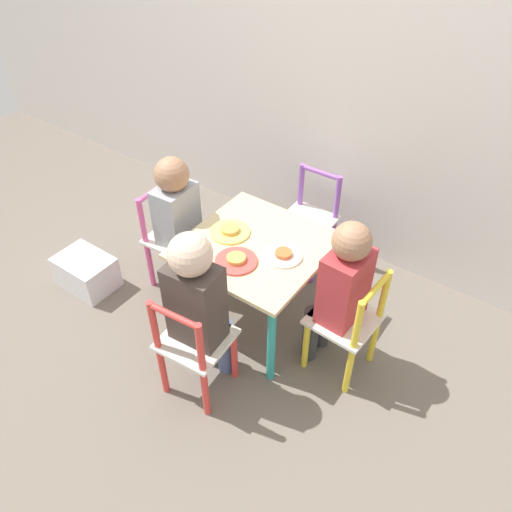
{
  "coord_description": "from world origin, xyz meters",
  "views": [
    {
      "loc": [
        0.97,
        -1.37,
        1.82
      ],
      "look_at": [
        0.0,
        0.0,
        0.38
      ],
      "focal_mm": 35.0,
      "sensor_mm": 36.0,
      "label": 1
    }
  ],
  "objects_px": {
    "chair_purple": "(309,222)",
    "child_left": "(180,215)",
    "chair_pink": "(173,239)",
    "storage_bin": "(87,272)",
    "child_front": "(198,300)",
    "chair_red": "(193,347)",
    "kids_table": "(256,255)",
    "plate_right": "(283,255)",
    "plate_front": "(236,260)",
    "chair_yellow": "(348,325)",
    "plate_left": "(230,231)",
    "child_right": "(340,286)"
  },
  "relations": [
    {
      "from": "child_right",
      "to": "chair_pink",
      "type": "bearing_deg",
      "value": -86.57
    },
    {
      "from": "chair_purple",
      "to": "child_left",
      "type": "relative_size",
      "value": 0.73
    },
    {
      "from": "chair_pink",
      "to": "plate_front",
      "type": "xyz_separation_m",
      "value": [
        0.49,
        -0.12,
        0.19
      ]
    },
    {
      "from": "storage_bin",
      "to": "plate_right",
      "type": "bearing_deg",
      "value": 18.79
    },
    {
      "from": "kids_table",
      "to": "child_front",
      "type": "xyz_separation_m",
      "value": [
        0.04,
        -0.43,
        0.09
      ]
    },
    {
      "from": "child_front",
      "to": "plate_left",
      "type": "height_order",
      "value": "child_front"
    },
    {
      "from": "chair_yellow",
      "to": "storage_bin",
      "type": "bearing_deg",
      "value": -73.77
    },
    {
      "from": "kids_table",
      "to": "plate_front",
      "type": "height_order",
      "value": "plate_front"
    },
    {
      "from": "chair_red",
      "to": "plate_left",
      "type": "xyz_separation_m",
      "value": [
        -0.18,
        0.49,
        0.19
      ]
    },
    {
      "from": "child_front",
      "to": "chair_red",
      "type": "bearing_deg",
      "value": 90.0
    },
    {
      "from": "child_right",
      "to": "storage_bin",
      "type": "bearing_deg",
      "value": -73.0
    },
    {
      "from": "chair_yellow",
      "to": "plate_left",
      "type": "distance_m",
      "value": 0.66
    },
    {
      "from": "child_left",
      "to": "child_front",
      "type": "xyz_separation_m",
      "value": [
        0.46,
        -0.4,
        0.03
      ]
    },
    {
      "from": "chair_red",
      "to": "plate_left",
      "type": "distance_m",
      "value": 0.55
    },
    {
      "from": "chair_pink",
      "to": "plate_right",
      "type": "relative_size",
      "value": 3.33
    },
    {
      "from": "chair_yellow",
      "to": "plate_front",
      "type": "distance_m",
      "value": 0.53
    },
    {
      "from": "chair_pink",
      "to": "chair_red",
      "type": "xyz_separation_m",
      "value": [
        0.53,
        -0.46,
        0.0
      ]
    },
    {
      "from": "child_left",
      "to": "plate_left",
      "type": "relative_size",
      "value": 4.05
    },
    {
      "from": "child_left",
      "to": "storage_bin",
      "type": "height_order",
      "value": "child_left"
    },
    {
      "from": "plate_front",
      "to": "chair_yellow",
      "type": "bearing_deg",
      "value": 13.28
    },
    {
      "from": "child_left",
      "to": "plate_front",
      "type": "relative_size",
      "value": 4.08
    },
    {
      "from": "chair_pink",
      "to": "plate_right",
      "type": "bearing_deg",
      "value": -90.72
    },
    {
      "from": "plate_left",
      "to": "storage_bin",
      "type": "xyz_separation_m",
      "value": [
        -0.69,
        -0.33,
        -0.37
      ]
    },
    {
      "from": "child_left",
      "to": "child_front",
      "type": "bearing_deg",
      "value": -134.31
    },
    {
      "from": "chair_pink",
      "to": "plate_front",
      "type": "bearing_deg",
      "value": -106.52
    },
    {
      "from": "kids_table",
      "to": "child_front",
      "type": "bearing_deg",
      "value": -85.18
    },
    {
      "from": "kids_table",
      "to": "chair_red",
      "type": "distance_m",
      "value": 0.5
    },
    {
      "from": "chair_pink",
      "to": "storage_bin",
      "type": "xyz_separation_m",
      "value": [
        -0.35,
        -0.31,
        -0.18
      ]
    },
    {
      "from": "chair_pink",
      "to": "child_left",
      "type": "xyz_separation_m",
      "value": [
        0.06,
        0.0,
        0.18
      ]
    },
    {
      "from": "plate_front",
      "to": "plate_right",
      "type": "distance_m",
      "value": 0.2
    },
    {
      "from": "chair_purple",
      "to": "plate_right",
      "type": "distance_m",
      "value": 0.54
    },
    {
      "from": "chair_purple",
      "to": "storage_bin",
      "type": "relative_size",
      "value": 1.87
    },
    {
      "from": "child_right",
      "to": "plate_front",
      "type": "relative_size",
      "value": 4.24
    },
    {
      "from": "chair_yellow",
      "to": "plate_left",
      "type": "relative_size",
      "value": 2.96
    },
    {
      "from": "chair_pink",
      "to": "plate_right",
      "type": "distance_m",
      "value": 0.66
    },
    {
      "from": "child_front",
      "to": "plate_left",
      "type": "xyz_separation_m",
      "value": [
        -0.18,
        0.43,
        -0.02
      ]
    },
    {
      "from": "child_left",
      "to": "chair_yellow",
      "type": "bearing_deg",
      "value": -93.43
    },
    {
      "from": "chair_pink",
      "to": "chair_red",
      "type": "distance_m",
      "value": 0.7
    },
    {
      "from": "chair_pink",
      "to": "child_left",
      "type": "relative_size",
      "value": 0.73
    },
    {
      "from": "storage_bin",
      "to": "kids_table",
      "type": "bearing_deg",
      "value": 21.72
    },
    {
      "from": "child_front",
      "to": "chair_purple",
      "type": "bearing_deg",
      "value": -92.07
    },
    {
      "from": "plate_left",
      "to": "plate_right",
      "type": "xyz_separation_m",
      "value": [
        0.28,
        -0.0,
        0.0
      ]
    },
    {
      "from": "child_right",
      "to": "plate_front",
      "type": "xyz_separation_m",
      "value": [
        -0.43,
        -0.12,
        0.0
      ]
    },
    {
      "from": "chair_red",
      "to": "plate_front",
      "type": "relative_size",
      "value": 2.98
    },
    {
      "from": "chair_red",
      "to": "child_left",
      "type": "relative_size",
      "value": 0.73
    },
    {
      "from": "chair_purple",
      "to": "plate_right",
      "type": "xyz_separation_m",
      "value": [
        0.15,
        -0.49,
        0.19
      ]
    },
    {
      "from": "child_right",
      "to": "plate_right",
      "type": "bearing_deg",
      "value": -91.63
    },
    {
      "from": "kids_table",
      "to": "chair_red",
      "type": "height_order",
      "value": "chair_red"
    },
    {
      "from": "child_front",
      "to": "storage_bin",
      "type": "distance_m",
      "value": 0.96
    },
    {
      "from": "plate_right",
      "to": "plate_front",
      "type": "bearing_deg",
      "value": -135.0
    }
  ]
}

